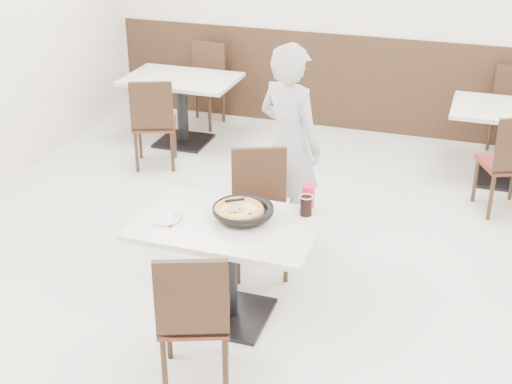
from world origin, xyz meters
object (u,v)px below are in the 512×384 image
(main_table, at_px, (229,271))
(cola_glass, at_px, (306,206))
(chair_far, at_px, (261,216))
(chair_near, at_px, (194,313))
(bg_chair_right_near, at_px, (507,161))
(pizza, at_px, (239,212))
(red_cup, at_px, (308,196))
(bg_chair_left_near, at_px, (154,122))
(bg_chair_left_far, at_px, (202,86))
(bg_table_right, at_px, (511,146))
(diner_person, at_px, (290,144))
(side_plate, at_px, (166,219))
(pizza_pan, at_px, (243,213))
(bg_table_left, at_px, (182,110))

(main_table, bearing_deg, cola_glass, 30.26)
(chair_far, bearing_deg, chair_near, 68.62)
(main_table, height_order, bg_chair_right_near, bg_chair_right_near)
(bg_chair_right_near, bearing_deg, cola_glass, -146.64)
(pizza, bearing_deg, red_cup, 40.41)
(bg_chair_left_near, bearing_deg, bg_chair_left_far, 68.56)
(bg_table_right, bearing_deg, diner_person, -135.04)
(main_table, relative_size, side_plate, 6.13)
(red_cup, height_order, bg_chair_right_near, bg_chair_right_near)
(chair_near, bearing_deg, bg_chair_left_far, 91.02)
(pizza_pan, xyz_separation_m, side_plate, (-0.48, -0.18, -0.03))
(bg_chair_left_near, height_order, bg_chair_right_near, same)
(pizza, bearing_deg, bg_table_right, 59.30)
(chair_far, xyz_separation_m, bg_chair_left_far, (-1.66, 2.89, 0.00))
(pizza_pan, xyz_separation_m, bg_chair_right_near, (1.68, 2.26, -0.32))
(pizza_pan, xyz_separation_m, cola_glass, (0.38, 0.19, 0.02))
(pizza_pan, xyz_separation_m, red_cup, (0.36, 0.31, 0.04))
(bg_table_left, bearing_deg, chair_near, -65.08)
(pizza, distance_m, bg_chair_right_near, 2.86)
(side_plate, bearing_deg, bg_table_left, 112.19)
(chair_near, bearing_deg, chair_far, 69.83)
(pizza_pan, bearing_deg, bg_table_left, 121.06)
(diner_person, bearing_deg, side_plate, 96.01)
(main_table, relative_size, bg_chair_left_far, 1.26)
(chair_far, relative_size, bg_chair_left_near, 1.00)
(red_cup, relative_size, bg_table_left, 0.13)
(chair_far, bearing_deg, side_plate, 39.11)
(bg_chair_left_far, xyz_separation_m, bg_table_right, (3.46, -0.54, -0.10))
(chair_near, relative_size, side_plate, 4.85)
(main_table, distance_m, cola_glass, 0.69)
(red_cup, relative_size, bg_chair_right_near, 0.17)
(cola_glass, bearing_deg, red_cup, 97.82)
(diner_person, relative_size, bg_table_right, 1.38)
(pizza, relative_size, bg_table_right, 0.28)
(main_table, relative_size, bg_table_right, 1.00)
(side_plate, xyz_separation_m, bg_chair_left_far, (-1.25, 3.64, -0.28))
(chair_far, distance_m, pizza, 0.69)
(pizza, height_order, bg_chair_left_near, bg_chair_left_near)
(pizza, xyz_separation_m, bg_chair_right_near, (1.70, 2.28, -0.34))
(side_plate, distance_m, bg_chair_right_near, 3.27)
(bg_table_left, bearing_deg, pizza, -59.47)
(pizza, bearing_deg, pizza_pan, 45.61)
(chair_near, bearing_deg, bg_table_right, 43.29)
(pizza, height_order, bg_chair_right_near, bg_chair_right_near)
(main_table, relative_size, chair_far, 1.26)
(red_cup, bearing_deg, bg_chair_right_near, 56.01)
(bg_chair_left_near, bearing_deg, cola_glass, -64.68)
(pizza_pan, bearing_deg, main_table, -134.83)
(bg_chair_left_far, bearing_deg, bg_table_left, 95.69)
(chair_near, xyz_separation_m, bg_chair_left_near, (-1.68, 2.93, 0.00))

